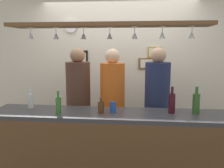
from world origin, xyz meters
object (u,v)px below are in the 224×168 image
bottle_champagne_green (196,103)px  wall_clock (71,26)px  bottle_wine_dark_red (172,103)px  drink_can (113,107)px  picture_frame_upper_small (154,52)px  picture_frame_lower_pair (148,64)px  bottle_soda_clear (31,101)px  picture_frame_caricature (80,61)px  bottle_beer_green_import (58,105)px  person_left_brown_shirt (78,97)px  person_right_navy_shirt (157,99)px  bottle_beer_brown_stubby (101,107)px  person_middle_orange_shirt (112,99)px

bottle_champagne_green → wall_clock: 2.41m
bottle_wine_dark_red → bottle_champagne_green: same height
drink_can → picture_frame_upper_small: bearing=68.9°
bottle_wine_dark_red → picture_frame_lower_pair: picture_frame_lower_pair is taller
drink_can → bottle_wine_dark_red: bearing=3.4°
bottle_champagne_green → picture_frame_upper_small: bearing=106.5°
bottle_soda_clear → picture_frame_caricature: size_ratio=0.68×
bottle_beer_green_import → picture_frame_caricature: 1.57m
bottle_champagne_green → bottle_wine_dark_red: bearing=-175.5°
bottle_wine_dark_red → person_left_brown_shirt: bearing=153.6°
person_right_navy_shirt → wall_clock: size_ratio=8.03×
bottle_champagne_green → picture_frame_lower_pair: (-0.50, 1.32, 0.34)m
drink_can → bottle_beer_brown_stubby: bearing=-157.1°
bottle_beer_brown_stubby → picture_frame_caricature: size_ratio=0.53×
bottle_beer_green_import → person_middle_orange_shirt: bearing=56.2°
bottle_beer_green_import → bottle_champagne_green: 1.53m
bottle_soda_clear → person_middle_orange_shirt: bearing=31.2°
bottle_beer_green_import → person_right_navy_shirt: bearing=34.4°
bottle_beer_brown_stubby → picture_frame_caricature: picture_frame_caricature is taller
bottle_champagne_green → picture_frame_lower_pair: 1.45m
person_left_brown_shirt → bottle_wine_dark_red: person_left_brown_shirt is taller
person_middle_orange_shirt → person_right_navy_shirt: 0.61m
person_middle_orange_shirt → person_left_brown_shirt: bearing=-180.0°
drink_can → wall_clock: (-0.85, 1.38, 1.01)m
person_left_brown_shirt → bottle_champagne_green: 1.60m
picture_frame_lower_pair → picture_frame_caricature: (-1.13, 0.00, 0.04)m
bottle_beer_brown_stubby → picture_frame_caricature: bearing=111.7°
person_middle_orange_shirt → picture_frame_caricature: size_ratio=5.14×
person_middle_orange_shirt → bottle_wine_dark_red: (0.73, -0.61, 0.10)m
wall_clock → bottle_soda_clear: bearing=-97.1°
person_left_brown_shirt → bottle_soda_clear: person_left_brown_shirt is taller
person_left_brown_shirt → person_middle_orange_shirt: person_left_brown_shirt is taller
person_left_brown_shirt → person_right_navy_shirt: (1.10, 0.00, 0.00)m
person_middle_orange_shirt → picture_frame_upper_small: (0.61, 0.74, 0.62)m
drink_can → wall_clock: wall_clock is taller
bottle_beer_green_import → wall_clock: 1.81m
person_left_brown_shirt → bottle_beer_green_import: size_ratio=6.77×
bottle_wine_dark_red → wall_clock: bearing=138.4°
bottle_beer_green_import → bottle_champagne_green: bottle_champagne_green is taller
bottle_wine_dark_red → bottle_beer_brown_stubby: bearing=-173.2°
bottle_champagne_green → bottle_beer_green_import: bearing=-172.8°
drink_can → person_left_brown_shirt: bearing=131.0°
wall_clock → bottle_beer_green_import: bearing=-80.5°
person_middle_orange_shirt → bottle_soda_clear: (-0.93, -0.57, 0.08)m
bottle_soda_clear → picture_frame_upper_small: picture_frame_upper_small is taller
person_right_navy_shirt → bottle_champagne_green: size_ratio=5.89×
bottle_beer_green_import → picture_frame_lower_pair: size_ratio=0.87×
bottle_beer_brown_stubby → picture_frame_upper_small: bearing=65.2°
person_middle_orange_shirt → bottle_wine_dark_red: 0.96m
person_right_navy_shirt → bottle_beer_green_import: (-1.13, -0.78, 0.07)m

